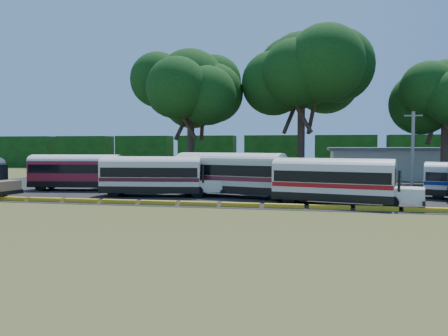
% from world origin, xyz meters
% --- Properties ---
extents(ground, '(160.00, 160.00, 0.00)m').
position_xyz_m(ground, '(0.00, 0.00, 0.00)').
color(ground, '#3F4F1A').
rests_on(ground, ground).
extents(asphalt_strip, '(64.00, 24.00, 0.02)m').
position_xyz_m(asphalt_strip, '(1.00, 12.00, 0.01)').
color(asphalt_strip, black).
rests_on(asphalt_strip, ground).
extents(curb, '(53.70, 0.45, 0.30)m').
position_xyz_m(curb, '(-0.00, 1.00, 0.15)').
color(curb, gold).
rests_on(curb, ground).
extents(terminal_building, '(19.00, 9.00, 4.00)m').
position_xyz_m(terminal_building, '(18.00, 30.00, 2.03)').
color(terminal_building, beige).
rests_on(terminal_building, ground).
extents(treeline_backdrop, '(130.00, 4.00, 6.00)m').
position_xyz_m(treeline_backdrop, '(0.00, 48.00, 3.00)').
color(treeline_backdrop, black).
rests_on(treeline_backdrop, ground).
extents(bus_red, '(10.58, 3.85, 3.40)m').
position_xyz_m(bus_red, '(-15.36, 9.16, 1.95)').
color(bus_red, black).
rests_on(bus_red, ground).
extents(bus_cream_west, '(10.44, 3.75, 3.36)m').
position_xyz_m(bus_cream_west, '(-6.55, 5.87, 1.90)').
color(bus_cream_west, black).
rests_on(bus_cream_west, ground).
extents(bus_cream_east, '(11.48, 5.43, 3.66)m').
position_xyz_m(bus_cream_east, '(-0.06, 6.76, 2.07)').
color(bus_cream_east, black).
rests_on(bus_cream_east, ground).
extents(bus_white_red, '(10.52, 4.70, 3.36)m').
position_xyz_m(bus_white_red, '(8.03, 3.21, 1.90)').
color(bus_white_red, black).
rests_on(bus_white_red, ground).
extents(tree_west, '(10.75, 10.75, 14.89)m').
position_xyz_m(tree_west, '(-6.82, 18.18, 10.89)').
color(tree_west, '#322319').
rests_on(tree_west, ground).
extents(tree_center, '(11.25, 11.25, 16.54)m').
position_xyz_m(tree_center, '(5.22, 19.78, 12.35)').
color(tree_center, '#322319').
rests_on(tree_center, ground).
extents(tree_east, '(8.82, 8.82, 13.15)m').
position_xyz_m(tree_east, '(20.01, 20.46, 9.84)').
color(tree_east, '#322319').
rests_on(tree_east, ground).
extents(utility_pole, '(1.60, 0.30, 7.33)m').
position_xyz_m(utility_pole, '(15.33, 13.44, 3.78)').
color(utility_pole, gray).
rests_on(utility_pole, ground).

